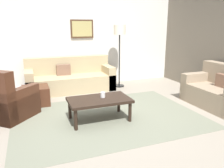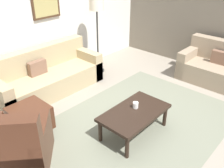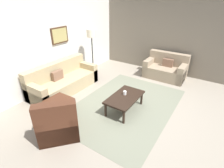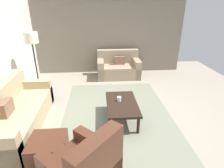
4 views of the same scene
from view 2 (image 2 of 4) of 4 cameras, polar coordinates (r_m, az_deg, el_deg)
name	(u,v)px [view 2 (image 2 of 4)]	position (r m, az deg, el deg)	size (l,w,h in m)	color
ground_plane	(137,125)	(4.16, 5.86, -9.45)	(8.00, 8.00, 0.00)	gray
rear_partition	(38,16)	(5.36, -16.86, 14.95)	(6.00, 0.12, 2.80)	silver
stone_feature_panel	(222,11)	(6.11, 24.47, 15.21)	(0.12, 5.20, 2.80)	slate
area_rug	(137,124)	(4.15, 5.87, -9.41)	(3.43, 2.41, 0.01)	slate
couch_main	(46,77)	(5.17, -15.23, 1.61)	(2.24, 0.87, 0.88)	tan
couch_loveseat	(216,68)	(5.84, 23.17, 3.47)	(0.85, 1.42, 0.88)	gray
armchair_leather	(16,150)	(3.47, -21.52, -14.11)	(1.13, 1.13, 0.95)	#4C2819
ottoman	(30,118)	(4.16, -18.66, -7.58)	(0.56, 0.56, 0.40)	#4C2819
coffee_table	(134,114)	(3.78, 5.29, -7.02)	(1.10, 0.64, 0.41)	black
cup	(136,105)	(3.80, 5.54, -4.95)	(0.09, 0.09, 0.10)	white
lamp_standing	(97,12)	(5.51, -3.59, 16.48)	(0.32, 0.32, 1.71)	black
framed_artwork	(46,6)	(5.33, -15.22, 17.30)	(0.63, 0.04, 0.50)	#472D1C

